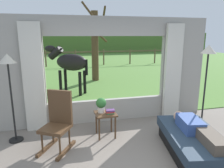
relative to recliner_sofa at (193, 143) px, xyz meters
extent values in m
cube|color=#9E998E|center=(-3.17, 1.92, 1.06)|extent=(1.15, 0.12, 2.55)
cube|color=#9E998E|center=(0.88, 1.92, 1.06)|extent=(1.15, 0.12, 2.55)
cube|color=#9E998E|center=(-1.15, 1.92, 0.06)|extent=(2.90, 0.12, 0.55)
cube|color=#9E998E|center=(-1.15, 1.92, 2.11)|extent=(2.90, 0.12, 0.45)
cube|color=beige|center=(-2.84, 1.78, 0.98)|extent=(0.44, 0.10, 2.40)
cube|color=beige|center=(0.54, 1.78, 0.98)|extent=(0.44, 0.10, 2.40)
cube|color=#568438|center=(-1.15, 12.82, -0.21)|extent=(36.00, 21.68, 0.02)
cube|color=#48662D|center=(-1.15, 22.66, 0.98)|extent=(36.00, 2.00, 2.40)
cube|color=black|center=(0.00, 0.00, -0.10)|extent=(1.12, 1.70, 0.24)
cube|color=#233342|center=(0.00, 0.00, 0.11)|extent=(1.21, 1.84, 0.18)
cube|color=#334C8C|center=(0.00, 0.15, 0.31)|extent=(0.45, 0.65, 0.22)
cube|color=#4C4238|center=(0.00, -0.44, 0.29)|extent=(0.41, 0.72, 0.18)
sphere|color=tan|center=(0.00, 0.53, 0.31)|extent=(0.20, 0.20, 0.20)
cube|color=#4C331E|center=(-2.41, 0.74, 0.22)|extent=(0.66, 0.66, 0.06)
cube|color=#4C331E|center=(-2.30, 0.93, 0.56)|extent=(0.45, 0.29, 0.68)
cube|color=#4C331E|center=(-2.58, 0.85, -0.19)|extent=(0.39, 0.62, 0.06)
cube|color=#4C331E|center=(-2.24, 0.64, -0.19)|extent=(0.39, 0.62, 0.06)
cylinder|color=#4C331E|center=(-2.66, 0.68, 0.02)|extent=(0.04, 0.04, 0.38)
cylinder|color=#4C331E|center=(-2.35, 0.50, 0.02)|extent=(0.04, 0.04, 0.38)
cylinder|color=#4C331E|center=(-2.48, 0.99, 0.02)|extent=(0.04, 0.04, 0.38)
cylinder|color=#4C331E|center=(-2.16, 0.81, 0.02)|extent=(0.04, 0.04, 0.38)
cube|color=#4C331E|center=(-1.39, 1.09, 0.29)|extent=(0.44, 0.44, 0.03)
cylinder|color=#4C331E|center=(-1.56, 0.92, 0.03)|extent=(0.04, 0.04, 0.49)
cylinder|color=#4C331E|center=(-1.22, 0.92, 0.03)|extent=(0.04, 0.04, 0.49)
cylinder|color=#4C331E|center=(-1.56, 1.26, 0.03)|extent=(0.04, 0.04, 0.49)
cylinder|color=#4C331E|center=(-1.22, 1.26, 0.03)|extent=(0.04, 0.04, 0.49)
cylinder|color=silver|center=(-1.47, 1.15, 0.36)|extent=(0.14, 0.14, 0.12)
sphere|color=#2D6B2D|center=(-1.47, 1.15, 0.51)|extent=(0.22, 0.22, 0.22)
cube|color=#337247|center=(-1.30, 1.04, 0.31)|extent=(0.16, 0.13, 0.03)
cube|color=#B22D28|center=(-1.30, 1.03, 0.34)|extent=(0.17, 0.12, 0.03)
cube|color=#59336B|center=(-1.30, 1.03, 0.37)|extent=(0.19, 0.14, 0.03)
cylinder|color=black|center=(-3.22, 1.33, -0.20)|extent=(0.28, 0.28, 0.03)
cylinder|color=black|center=(-3.22, 1.33, 0.58)|extent=(0.04, 0.04, 1.60)
cone|color=beige|center=(-3.22, 1.33, 1.48)|extent=(0.32, 0.32, 0.18)
cylinder|color=black|center=(0.80, 0.84, -0.20)|extent=(0.28, 0.28, 0.03)
cylinder|color=black|center=(0.80, 0.84, 0.65)|extent=(0.04, 0.04, 1.74)
cone|color=beige|center=(0.80, 0.84, 1.61)|extent=(0.32, 0.32, 0.18)
ellipsoid|color=black|center=(-1.84, 4.65, 0.95)|extent=(1.33, 1.20, 0.60)
cylinder|color=black|center=(-2.38, 5.06, 1.26)|extent=(0.63, 0.57, 0.53)
ellipsoid|color=black|center=(-2.57, 5.21, 1.41)|extent=(0.50, 0.45, 0.24)
cube|color=black|center=(-2.32, 5.01, 1.29)|extent=(0.39, 0.32, 0.32)
cylinder|color=black|center=(-1.36, 4.28, 0.80)|extent=(0.14, 0.14, 0.55)
cylinder|color=black|center=(-2.27, 4.78, 0.23)|extent=(0.11, 0.11, 0.85)
cylinder|color=black|center=(-2.08, 5.03, 0.23)|extent=(0.11, 0.11, 0.85)
cylinder|color=black|center=(-1.60, 4.27, 0.23)|extent=(0.11, 0.11, 0.85)
cylinder|color=black|center=(-1.41, 4.52, 0.23)|extent=(0.11, 0.11, 0.85)
cylinder|color=#4C3823|center=(-0.64, 6.72, 1.38)|extent=(0.32, 0.32, 3.16)
cylinder|color=#47331E|center=(-0.34, 7.08, 2.19)|extent=(0.80, 0.67, 1.08)
cylinder|color=#47331E|center=(-0.22, 6.68, 2.75)|extent=(0.17, 1.05, 0.74)
cylinder|color=#47331E|center=(-0.81, 6.25, 2.71)|extent=(0.91, 0.41, 1.17)
cylinder|color=#47331E|center=(-0.44, 6.43, 1.87)|extent=(0.77, 0.58, 0.60)
cylinder|color=brown|center=(-5.15, 11.83, 0.35)|extent=(0.10, 0.10, 1.10)
cylinder|color=brown|center=(-3.15, 11.83, 0.35)|extent=(0.10, 0.10, 1.10)
cylinder|color=brown|center=(-1.15, 11.83, 0.35)|extent=(0.10, 0.10, 1.10)
cylinder|color=brown|center=(0.85, 11.83, 0.35)|extent=(0.10, 0.10, 1.10)
cylinder|color=brown|center=(2.85, 11.83, 0.35)|extent=(0.10, 0.10, 1.10)
cylinder|color=brown|center=(4.85, 11.83, 0.35)|extent=(0.10, 0.10, 1.10)
cylinder|color=brown|center=(6.85, 11.83, 0.35)|extent=(0.10, 0.10, 1.10)
cube|color=brown|center=(-1.15, 11.83, 0.75)|extent=(16.00, 0.06, 0.08)
camera|label=1|loc=(-2.27, -2.98, 1.90)|focal=33.65mm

